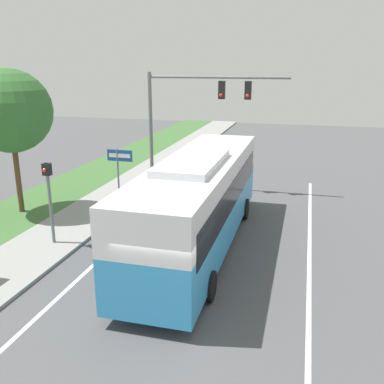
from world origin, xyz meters
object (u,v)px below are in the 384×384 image
(signal_gantry, at_px, (192,106))
(bus, at_px, (199,198))
(pedestrian_signal, at_px, (49,191))
(street_sign, at_px, (119,168))

(signal_gantry, bearing_deg, bus, -73.10)
(pedestrian_signal, bearing_deg, street_sign, 78.82)
(bus, distance_m, street_sign, 5.48)
(bus, distance_m, pedestrian_signal, 5.53)
(bus, relative_size, pedestrian_signal, 3.59)
(signal_gantry, relative_size, street_sign, 2.49)
(bus, distance_m, signal_gantry, 8.22)
(bus, xyz_separation_m, signal_gantry, (-2.27, 7.48, 2.56))
(street_sign, bearing_deg, bus, -34.16)
(bus, relative_size, street_sign, 3.87)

